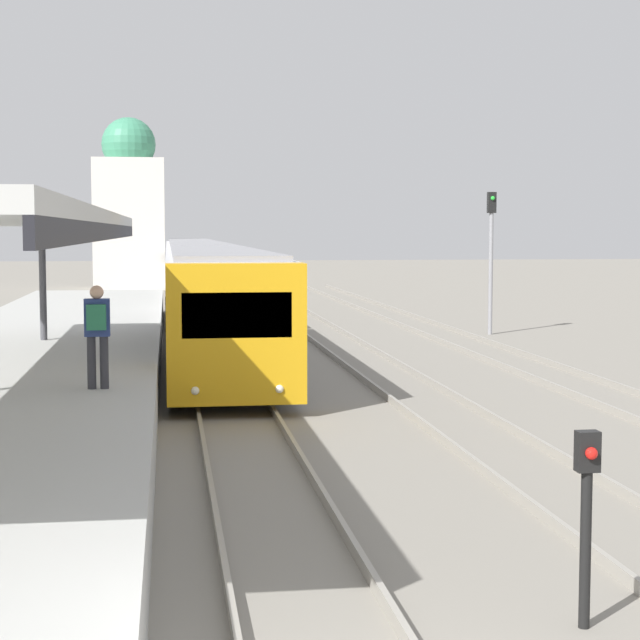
% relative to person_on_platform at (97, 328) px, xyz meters
% --- Properties ---
extents(person_on_platform, '(0.40, 0.40, 1.66)m').
position_rel_person_on_platform_xyz_m(person_on_platform, '(0.00, 0.00, 0.00)').
color(person_on_platform, '#2D2D33').
rests_on(person_on_platform, station_platform).
extents(train_near, '(2.63, 46.65, 3.03)m').
position_rel_person_on_platform_xyz_m(train_near, '(2.38, 25.68, -0.28)').
color(train_near, gold).
rests_on(train_near, ground_plane).
extents(signal_post_near, '(0.20, 0.21, 1.77)m').
position_rel_person_on_platform_xyz_m(signal_post_near, '(4.75, -8.52, -0.87)').
color(signal_post_near, black).
rests_on(signal_post_near, ground_plane).
extents(signal_mast_far, '(0.28, 0.29, 4.81)m').
position_rel_person_on_platform_xyz_m(signal_mast_far, '(11.95, 17.63, 1.07)').
color(signal_mast_far, gray).
rests_on(signal_mast_far, ground_plane).
extents(distant_domed_building, '(4.21, 4.21, 10.32)m').
position_rel_person_on_platform_xyz_m(distant_domed_building, '(-1.11, 48.68, 2.89)').
color(distant_domed_building, silver).
rests_on(distant_domed_building, ground_plane).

